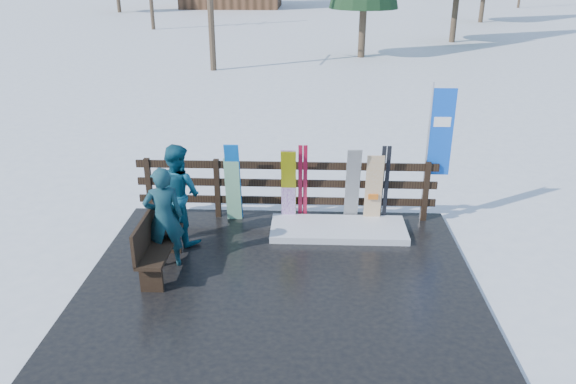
{
  "coord_description": "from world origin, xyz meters",
  "views": [
    {
      "loc": [
        0.43,
        -7.53,
        4.64
      ],
      "look_at": [
        0.08,
        1.0,
        1.1
      ],
      "focal_mm": 35.0,
      "sensor_mm": 36.0,
      "label": 1
    }
  ],
  "objects_px": {
    "bench": "(155,242)",
    "person_back": "(178,193)",
    "snowboard_5": "(374,190)",
    "snowboard_3": "(288,186)",
    "rental_flag": "(438,138)",
    "person_front": "(164,218)",
    "snowboard_1": "(233,190)",
    "snowboard_4": "(352,186)",
    "snowboard_0": "(234,183)",
    "snowboard_2": "(289,187)"
  },
  "relations": [
    {
      "from": "snowboard_5",
      "to": "snowboard_3",
      "type": "bearing_deg",
      "value": 180.0
    },
    {
      "from": "bench",
      "to": "snowboard_3",
      "type": "bearing_deg",
      "value": 42.94
    },
    {
      "from": "snowboard_5",
      "to": "rental_flag",
      "type": "bearing_deg",
      "value": 13.56
    },
    {
      "from": "snowboard_2",
      "to": "person_front",
      "type": "distance_m",
      "value": 2.52
    },
    {
      "from": "snowboard_0",
      "to": "snowboard_5",
      "type": "distance_m",
      "value": 2.56
    },
    {
      "from": "snowboard_4",
      "to": "rental_flag",
      "type": "distance_m",
      "value": 1.75
    },
    {
      "from": "snowboard_0",
      "to": "snowboard_4",
      "type": "height_order",
      "value": "snowboard_0"
    },
    {
      "from": "person_front",
      "to": "snowboard_2",
      "type": "bearing_deg",
      "value": -155.08
    },
    {
      "from": "snowboard_5",
      "to": "person_front",
      "type": "xyz_separation_m",
      "value": [
        -3.44,
        -1.66,
        0.15
      ]
    },
    {
      "from": "snowboard_4",
      "to": "rental_flag",
      "type": "xyz_separation_m",
      "value": [
        1.51,
        0.27,
        0.85
      ]
    },
    {
      "from": "snowboard_4",
      "to": "snowboard_0",
      "type": "bearing_deg",
      "value": 180.0
    },
    {
      "from": "snowboard_2",
      "to": "person_back",
      "type": "xyz_separation_m",
      "value": [
        -1.86,
        -0.77,
        0.15
      ]
    },
    {
      "from": "snowboard_5",
      "to": "person_back",
      "type": "xyz_separation_m",
      "value": [
        -3.41,
        -0.77,
        0.19
      ]
    },
    {
      "from": "bench",
      "to": "person_back",
      "type": "xyz_separation_m",
      "value": [
        0.14,
        1.09,
        0.36
      ]
    },
    {
      "from": "snowboard_2",
      "to": "snowboard_5",
      "type": "distance_m",
      "value": 1.55
    },
    {
      "from": "snowboard_3",
      "to": "person_back",
      "type": "bearing_deg",
      "value": -157.55
    },
    {
      "from": "bench",
      "to": "snowboard_0",
      "type": "distance_m",
      "value": 2.12
    },
    {
      "from": "snowboard_1",
      "to": "snowboard_0",
      "type": "bearing_deg",
      "value": 0.0
    },
    {
      "from": "bench",
      "to": "snowboard_2",
      "type": "relative_size",
      "value": 1.02
    },
    {
      "from": "snowboard_0",
      "to": "snowboard_3",
      "type": "distance_m",
      "value": 1.01
    },
    {
      "from": "snowboard_1",
      "to": "snowboard_4",
      "type": "distance_m",
      "value": 2.2
    },
    {
      "from": "rental_flag",
      "to": "person_front",
      "type": "bearing_deg",
      "value": -156.99
    },
    {
      "from": "snowboard_2",
      "to": "snowboard_0",
      "type": "bearing_deg",
      "value": 180.0
    },
    {
      "from": "snowboard_0",
      "to": "snowboard_4",
      "type": "bearing_deg",
      "value": -0.0
    },
    {
      "from": "person_front",
      "to": "person_back",
      "type": "xyz_separation_m",
      "value": [
        0.02,
        0.9,
        0.04
      ]
    },
    {
      "from": "snowboard_2",
      "to": "snowboard_1",
      "type": "bearing_deg",
      "value": 180.0
    },
    {
      "from": "bench",
      "to": "snowboard_4",
      "type": "height_order",
      "value": "snowboard_4"
    },
    {
      "from": "snowboard_0",
      "to": "person_front",
      "type": "bearing_deg",
      "value": -117.74
    },
    {
      "from": "bench",
      "to": "snowboard_0",
      "type": "relative_size",
      "value": 0.94
    },
    {
      "from": "snowboard_3",
      "to": "snowboard_5",
      "type": "xyz_separation_m",
      "value": [
        1.55,
        0.0,
        -0.05
      ]
    },
    {
      "from": "snowboard_0",
      "to": "person_front",
      "type": "distance_m",
      "value": 1.88
    },
    {
      "from": "snowboard_5",
      "to": "bench",
      "type": "bearing_deg",
      "value": -152.38
    },
    {
      "from": "snowboard_0",
      "to": "snowboard_5",
      "type": "bearing_deg",
      "value": -0.0
    },
    {
      "from": "rental_flag",
      "to": "person_front",
      "type": "height_order",
      "value": "rental_flag"
    },
    {
      "from": "snowboard_1",
      "to": "person_front",
      "type": "xyz_separation_m",
      "value": [
        -0.86,
        -1.66,
        0.19
      ]
    },
    {
      "from": "person_front",
      "to": "person_back",
      "type": "height_order",
      "value": "person_back"
    },
    {
      "from": "snowboard_4",
      "to": "person_back",
      "type": "bearing_deg",
      "value": -165.77
    },
    {
      "from": "snowboard_4",
      "to": "rental_flag",
      "type": "relative_size",
      "value": 0.6
    },
    {
      "from": "snowboard_4",
      "to": "rental_flag",
      "type": "bearing_deg",
      "value": 10.16
    },
    {
      "from": "bench",
      "to": "rental_flag",
      "type": "bearing_deg",
      "value": 24.49
    },
    {
      "from": "bench",
      "to": "snowboard_5",
      "type": "distance_m",
      "value": 4.01
    },
    {
      "from": "rental_flag",
      "to": "person_back",
      "type": "xyz_separation_m",
      "value": [
        -4.53,
        -1.04,
        -0.73
      ]
    },
    {
      "from": "rental_flag",
      "to": "person_back",
      "type": "distance_m",
      "value": 4.71
    },
    {
      "from": "snowboard_4",
      "to": "person_back",
      "type": "xyz_separation_m",
      "value": [
        -3.03,
        -0.77,
        0.12
      ]
    },
    {
      "from": "snowboard_5",
      "to": "rental_flag",
      "type": "distance_m",
      "value": 1.48
    },
    {
      "from": "bench",
      "to": "snowboard_3",
      "type": "height_order",
      "value": "snowboard_3"
    },
    {
      "from": "snowboard_4",
      "to": "person_front",
      "type": "xyz_separation_m",
      "value": [
        -3.05,
        -1.66,
        0.08
      ]
    },
    {
      "from": "bench",
      "to": "rental_flag",
      "type": "height_order",
      "value": "rental_flag"
    },
    {
      "from": "snowboard_0",
      "to": "rental_flag",
      "type": "relative_size",
      "value": 0.61
    },
    {
      "from": "person_front",
      "to": "snowboard_1",
      "type": "bearing_deg",
      "value": -133.75
    }
  ]
}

